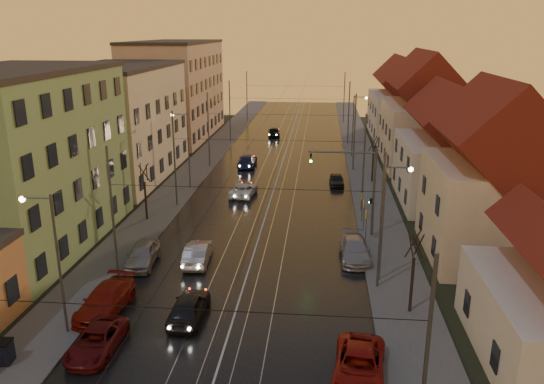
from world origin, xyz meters
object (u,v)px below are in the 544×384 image
(parked_left_1, at_px, (97,341))
(parked_right_0, at_px, (359,366))
(traffic_light_mast, at_px, (361,181))
(parked_left_2, at_px, (105,300))
(driving_car_0, at_px, (189,307))
(street_lamp_3, at_px, (356,120))
(parked_right_2, at_px, (337,180))
(parked_right_1, at_px, (355,250))
(driving_car_1, at_px, (198,253))
(street_lamp_2, at_px, (185,143))
(driving_car_4, at_px, (274,132))
(street_lamp_1, at_px, (388,212))
(street_lamp_0, at_px, (52,251))
(driving_car_3, at_px, (247,161))
(parked_left_3, at_px, (142,254))
(driving_car_2, at_px, (243,190))

(parked_left_1, height_order, parked_right_0, parked_right_0)
(traffic_light_mast, bearing_deg, parked_left_2, -139.01)
(driving_car_0, bearing_deg, street_lamp_3, -104.63)
(parked_left_1, height_order, parked_right_2, parked_left_1)
(parked_left_2, relative_size, parked_right_1, 1.05)
(street_lamp_3, xyz_separation_m, parked_left_1, (-15.57, -45.46, -4.26))
(driving_car_1, distance_m, parked_right_0, 16.22)
(street_lamp_2, xyz_separation_m, parked_left_1, (2.63, -29.46, -4.26))
(driving_car_4, relative_size, parked_right_2, 1.22)
(street_lamp_2, distance_m, parked_left_2, 25.93)
(street_lamp_1, xyz_separation_m, driving_car_4, (-11.66, 48.91, -4.13))
(street_lamp_1, bearing_deg, street_lamp_3, 90.00)
(street_lamp_1, relative_size, parked_right_2, 2.21)
(street_lamp_0, height_order, driving_car_4, street_lamp_0)
(driving_car_3, distance_m, parked_right_2, 12.93)
(street_lamp_2, height_order, driving_car_4, street_lamp_2)
(street_lamp_3, bearing_deg, parked_right_2, -100.71)
(parked_left_2, relative_size, parked_left_3, 1.14)
(driving_car_1, height_order, driving_car_3, driving_car_1)
(driving_car_2, bearing_deg, driving_car_4, -84.56)
(driving_car_2, xyz_separation_m, parked_left_3, (-4.76, -16.76, 0.14))
(driving_car_2, bearing_deg, driving_car_0, 96.68)
(parked_right_0, bearing_deg, driving_car_0, 159.58)
(driving_car_3, bearing_deg, parked_left_3, 81.04)
(parked_left_1, bearing_deg, driving_car_4, 86.76)
(street_lamp_3, bearing_deg, driving_car_0, -105.56)
(parked_left_2, height_order, parked_right_1, parked_left_2)
(street_lamp_1, relative_size, parked_left_1, 1.77)
(driving_car_3, xyz_separation_m, parked_right_0, (10.94, -40.27, -0.02))
(parked_left_1, bearing_deg, street_lamp_0, 151.63)
(driving_car_2, distance_m, parked_left_2, 23.88)
(street_lamp_2, height_order, driving_car_0, street_lamp_2)
(parked_right_0, bearing_deg, street_lamp_2, 123.84)
(parked_left_1, bearing_deg, driving_car_0, 43.47)
(driving_car_2, bearing_deg, parked_right_1, 131.37)
(driving_car_2, height_order, parked_left_1, driving_car_2)
(traffic_light_mast, height_order, parked_right_2, traffic_light_mast)
(driving_car_0, height_order, parked_right_2, driving_car_0)
(street_lamp_0, distance_m, street_lamp_2, 28.00)
(parked_left_3, xyz_separation_m, parked_right_0, (14.43, -11.60, -0.06))
(street_lamp_2, xyz_separation_m, driving_car_4, (6.55, 28.91, -4.13))
(driving_car_4, bearing_deg, parked_left_3, 78.43)
(parked_right_2, bearing_deg, driving_car_2, -155.88)
(parked_left_1, bearing_deg, street_lamp_2, 95.71)
(traffic_light_mast, xyz_separation_m, driving_car_4, (-10.55, 40.91, -3.85))
(traffic_light_mast, relative_size, parked_left_2, 1.37)
(driving_car_1, xyz_separation_m, parked_right_2, (10.31, 20.64, -0.13))
(driving_car_2, xyz_separation_m, driving_car_3, (-1.27, 11.91, 0.10))
(parked_left_2, xyz_separation_m, parked_right_2, (14.13, 27.95, -0.14))
(street_lamp_3, relative_size, driving_car_0, 1.79)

